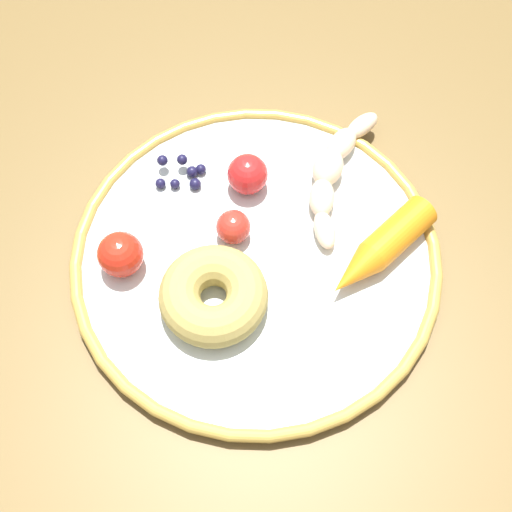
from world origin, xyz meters
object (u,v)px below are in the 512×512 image
at_px(donut, 213,296).
at_px(blueberry_pile, 183,173).
at_px(tomato_mid, 230,230).
at_px(dining_table, 236,278).
at_px(tomato_near, 120,254).
at_px(carrot_orange, 380,249).
at_px(tomato_far, 248,174).
at_px(banana, 334,171).
at_px(plate, 256,257).

bearing_deg(donut, blueberry_pile, -135.71).
xyz_separation_m(donut, blueberry_pile, (-0.10, -0.10, -0.01)).
bearing_deg(tomato_mid, blueberry_pile, -115.05).
distance_m(blueberry_pile, tomato_mid, 0.09).
bearing_deg(dining_table, tomato_near, -42.78).
height_order(carrot_orange, tomato_mid, same).
height_order(donut, blueberry_pile, donut).
bearing_deg(tomato_near, tomato_far, 157.64).
relative_size(dining_table, blueberry_pile, 24.61).
bearing_deg(banana, plate, -11.00).
distance_m(plate, banana, 0.12).
bearing_deg(plate, tomato_near, -55.60).
bearing_deg(carrot_orange, donut, -42.52).
relative_size(plate, carrot_orange, 2.74).
xyz_separation_m(donut, tomato_mid, (-0.07, -0.02, -0.00)).
height_order(donut, tomato_near, tomato_near).
bearing_deg(plate, carrot_orange, 119.28).
bearing_deg(banana, blueberry_pile, -60.18).
relative_size(dining_table, tomato_far, 31.40).
distance_m(dining_table, blueberry_pile, 0.13).
bearing_deg(carrot_orange, tomato_far, -93.31).
relative_size(carrot_orange, tomato_mid, 3.92).
bearing_deg(donut, carrot_orange, 137.48).
height_order(plate, carrot_orange, carrot_orange).
distance_m(plate, tomato_near, 0.13).
height_order(banana, tomato_far, tomato_far).
relative_size(tomato_near, tomato_far, 1.06).
xyz_separation_m(dining_table, blueberry_pile, (-0.03, -0.08, 0.10)).
relative_size(banana, tomato_mid, 5.33).
distance_m(blueberry_pile, tomato_near, 0.11).
distance_m(tomato_near, tomato_far, 0.15).
distance_m(dining_table, tomato_near, 0.16).
height_order(tomato_near, tomato_far, tomato_near).
distance_m(plate, tomato_far, 0.08).
distance_m(banana, tomato_near, 0.23).
distance_m(banana, tomato_far, 0.09).
height_order(dining_table, banana, banana).
distance_m(plate, tomato_mid, 0.04).
xyz_separation_m(banana, tomato_near, (0.19, -0.13, 0.01)).
bearing_deg(tomato_mid, tomato_far, -164.49).
xyz_separation_m(dining_table, tomato_mid, (0.00, -0.00, 0.11)).
bearing_deg(carrot_orange, dining_table, -69.84).
bearing_deg(donut, plate, 172.62).
xyz_separation_m(tomato_near, tomato_mid, (-0.08, 0.07, -0.00)).
bearing_deg(banana, donut, -9.74).
bearing_deg(dining_table, plate, 73.90).
relative_size(donut, blueberry_pile, 1.92).
bearing_deg(plate, tomato_mid, -98.02).
bearing_deg(plate, banana, 169.00).
distance_m(donut, tomato_near, 0.10).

